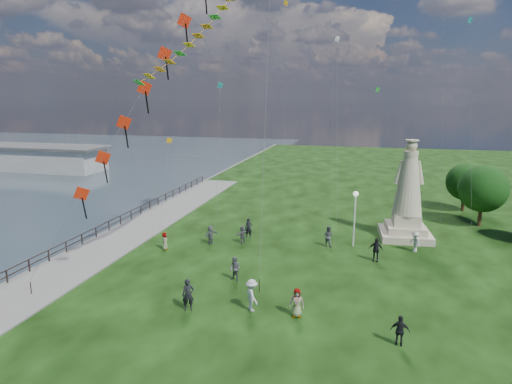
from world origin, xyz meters
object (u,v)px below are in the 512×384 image
(pier_pavilion, at_px, (28,157))
(person_11, at_px, (242,234))
(person_2, at_px, (252,295))
(statue, at_px, (407,202))
(person_9, at_px, (376,250))
(person_8, at_px, (415,242))
(person_7, at_px, (328,236))
(person_1, at_px, (235,269))
(person_10, at_px, (165,241))
(person_3, at_px, (400,331))
(lamppost, at_px, (355,207))
(person_6, at_px, (249,228))
(person_4, at_px, (297,303))
(person_5, at_px, (211,235))
(person_0, at_px, (188,295))

(pier_pavilion, bearing_deg, person_11, -31.62)
(person_2, bearing_deg, person_11, -20.70)
(pier_pavilion, xyz_separation_m, statue, (62.54, -25.08, 1.48))
(person_11, bearing_deg, person_9, 104.58)
(person_2, distance_m, person_8, 16.50)
(person_11, bearing_deg, person_7, 119.89)
(person_1, height_order, person_10, person_1)
(person_3, height_order, person_11, person_3)
(person_8, distance_m, person_11, 14.31)
(lamppost, distance_m, person_10, 16.02)
(person_6, height_order, person_7, person_6)
(person_9, bearing_deg, person_7, 154.72)
(person_9, xyz_separation_m, person_10, (-16.85, -1.66, -0.18))
(lamppost, bearing_deg, person_3, -79.39)
(person_3, distance_m, person_10, 20.42)
(person_3, bearing_deg, person_11, -43.12)
(person_1, bearing_deg, person_4, -14.53)
(lamppost, relative_size, person_4, 2.81)
(person_2, bearing_deg, person_6, -23.37)
(lamppost, bearing_deg, person_5, -168.96)
(person_3, relative_size, person_9, 0.89)
(lamppost, distance_m, person_0, 16.70)
(statue, distance_m, person_11, 14.85)
(person_2, relative_size, person_9, 1.05)
(person_2, xyz_separation_m, person_4, (2.69, -0.04, -0.12))
(lamppost, relative_size, person_10, 3.22)
(lamppost, relative_size, person_9, 2.59)
(person_0, xyz_separation_m, person_3, (11.86, -0.83, -0.14))
(person_0, bearing_deg, pier_pavilion, 111.86)
(person_8, bearing_deg, person_9, -80.30)
(person_1, height_order, person_2, person_2)
(statue, bearing_deg, person_6, -170.04)
(person_3, distance_m, person_5, 19.12)
(person_0, relative_size, person_10, 1.30)
(lamppost, xyz_separation_m, person_9, (1.75, -2.99, -2.53))
(person_10, bearing_deg, person_1, -140.74)
(person_5, distance_m, person_10, 3.93)
(lamppost, bearing_deg, person_8, -0.68)
(person_7, xyz_separation_m, person_8, (6.97, 0.45, -0.04))
(person_9, height_order, person_11, person_9)
(person_9, bearing_deg, person_8, 50.77)
(person_4, distance_m, person_10, 14.83)
(person_6, relative_size, person_10, 1.21)
(statue, bearing_deg, person_0, -132.35)
(person_3, bearing_deg, lamppost, -75.10)
(person_7, bearing_deg, person_11, 31.63)
(person_1, xyz_separation_m, person_10, (-7.42, 4.45, -0.11))
(person_7, relative_size, person_10, 1.21)
(person_5, bearing_deg, person_10, 147.26)
(person_4, height_order, person_10, person_4)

